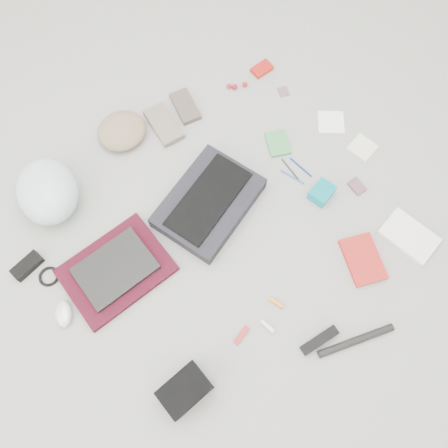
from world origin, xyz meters
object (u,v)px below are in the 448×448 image
messenger_bag (209,203)px  laptop (115,269)px  accordion_wallet (322,192)px  book_red (363,259)px  bike_helmet (48,191)px  camera_bag (185,390)px

messenger_bag → laptop: size_ratio=1.47×
messenger_bag → accordion_wallet: bearing=-49.7°
messenger_bag → book_red: 0.67m
bike_helmet → accordion_wallet: 1.14m
messenger_bag → camera_bag: camera_bag is taller
book_red → camera_bag: bearing=-160.4°
bike_helmet → messenger_bag: bearing=-23.6°
messenger_bag → bike_helmet: bearing=121.8°
messenger_bag → book_red: bearing=-76.8°
laptop → book_red: bearing=-35.8°
messenger_bag → accordion_wallet: size_ratio=4.27×
camera_bag → book_red: 0.86m
messenger_bag → camera_bag: (-0.47, -0.57, 0.02)m
bike_helmet → book_red: bike_helmet is taller
book_red → accordion_wallet: bearing=101.0°
laptop → book_red: laptop is taller
bike_helmet → camera_bag: size_ratio=1.78×
bike_helmet → accordion_wallet: bearing=-20.0°
accordion_wallet → messenger_bag: bearing=135.2°
laptop → bike_helmet: bearing=94.7°
accordion_wallet → camera_bag: bearing=-176.2°
camera_bag → book_red: size_ratio=0.85×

